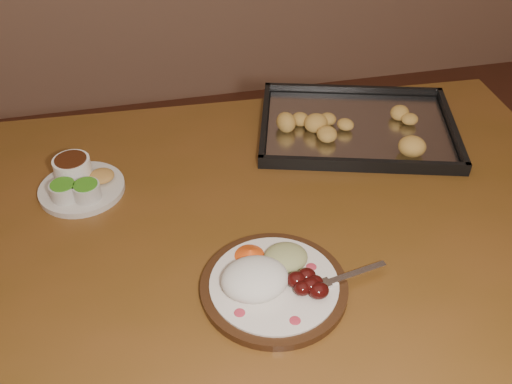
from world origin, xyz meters
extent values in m
cube|color=brown|center=(-0.06, 0.20, 0.73)|extent=(1.54, 0.97, 0.04)
cylinder|color=#472F15|center=(0.64, 0.55, 0.35)|extent=(0.07, 0.07, 0.71)
cylinder|color=#321C0E|center=(-0.03, 0.00, 0.76)|extent=(0.25, 0.25, 0.02)
cylinder|color=white|center=(-0.03, 0.00, 0.77)|extent=(0.22, 0.22, 0.01)
ellipsoid|color=#C12E42|center=(-0.10, -0.05, 0.77)|extent=(0.02, 0.02, 0.00)
ellipsoid|color=#C12E42|center=(-0.01, -0.08, 0.77)|extent=(0.02, 0.02, 0.00)
ellipsoid|color=#C12E42|center=(0.05, 0.02, 0.77)|extent=(0.02, 0.02, 0.00)
ellipsoid|color=#C12E42|center=(-0.10, 0.04, 0.77)|extent=(0.02, 0.02, 0.00)
ellipsoid|color=silver|center=(-0.06, 0.01, 0.78)|extent=(0.14, 0.12, 0.05)
ellipsoid|color=#4A0B0A|center=(0.01, -0.03, 0.78)|extent=(0.03, 0.03, 0.02)
ellipsoid|color=#4A0B0A|center=(0.04, -0.02, 0.78)|extent=(0.03, 0.03, 0.02)
ellipsoid|color=#4A0B0A|center=(0.03, -0.01, 0.78)|extent=(0.03, 0.03, 0.02)
ellipsoid|color=#4A0B0A|center=(0.04, -0.04, 0.78)|extent=(0.03, 0.03, 0.02)
ellipsoid|color=#4A0B0A|center=(0.01, -0.01, 0.78)|extent=(0.03, 0.03, 0.02)
ellipsoid|color=#4A0B0A|center=(0.03, -0.03, 0.78)|extent=(0.03, 0.03, 0.02)
ellipsoid|color=tan|center=(0.01, 0.05, 0.78)|extent=(0.09, 0.09, 0.03)
cone|color=#F55116|center=(-0.05, 0.07, 0.78)|extent=(0.07, 0.07, 0.02)
cube|color=silver|center=(0.11, -0.01, 0.77)|extent=(0.12, 0.03, 0.00)
cube|color=silver|center=(0.05, -0.02, 0.77)|extent=(0.04, 0.03, 0.00)
cylinder|color=silver|center=(0.03, -0.03, 0.77)|extent=(0.03, 0.01, 0.00)
cylinder|color=silver|center=(0.03, -0.03, 0.77)|extent=(0.03, 0.01, 0.00)
cylinder|color=silver|center=(0.03, -0.02, 0.77)|extent=(0.03, 0.01, 0.00)
cylinder|color=silver|center=(0.03, -0.02, 0.77)|extent=(0.03, 0.01, 0.00)
cylinder|color=beige|center=(-0.35, 0.35, 0.76)|extent=(0.18, 0.18, 0.01)
cylinder|color=beige|center=(-0.38, 0.32, 0.78)|extent=(0.06, 0.06, 0.03)
cylinder|color=#3B8F1C|center=(-0.38, 0.32, 0.80)|extent=(0.05, 0.05, 0.00)
cylinder|color=beige|center=(-0.34, 0.31, 0.78)|extent=(0.06, 0.06, 0.03)
cylinder|color=#3B8F1C|center=(-0.34, 0.31, 0.80)|extent=(0.05, 0.05, 0.00)
cylinder|color=white|center=(-0.37, 0.39, 0.79)|extent=(0.08, 0.08, 0.04)
cylinder|color=#39180A|center=(-0.37, 0.39, 0.81)|extent=(0.07, 0.07, 0.00)
ellipsoid|color=#C78746|center=(-0.31, 0.37, 0.77)|extent=(0.05, 0.05, 0.02)
cube|color=black|center=(0.29, 0.44, 0.75)|extent=(0.53, 0.45, 0.01)
cube|color=black|center=(0.34, 0.60, 0.77)|extent=(0.44, 0.14, 0.02)
cube|color=black|center=(0.25, 0.29, 0.77)|extent=(0.44, 0.14, 0.02)
cube|color=black|center=(0.50, 0.38, 0.77)|extent=(0.11, 0.33, 0.02)
cube|color=black|center=(0.08, 0.51, 0.77)|extent=(0.11, 0.33, 0.02)
cube|color=silver|center=(0.29, 0.44, 0.76)|extent=(0.49, 0.41, 0.00)
ellipsoid|color=gold|center=(0.35, 0.43, 0.78)|extent=(0.05, 0.05, 0.04)
ellipsoid|color=gold|center=(0.40, 0.46, 0.78)|extent=(0.07, 0.07, 0.04)
ellipsoid|color=gold|center=(0.34, 0.53, 0.78)|extent=(0.06, 0.06, 0.04)
ellipsoid|color=gold|center=(0.26, 0.51, 0.78)|extent=(0.06, 0.06, 0.04)
ellipsoid|color=gold|center=(0.23, 0.52, 0.78)|extent=(0.07, 0.07, 0.04)
ellipsoid|color=gold|center=(0.24, 0.46, 0.78)|extent=(0.05, 0.05, 0.04)
ellipsoid|color=gold|center=(0.19, 0.43, 0.78)|extent=(0.07, 0.07, 0.04)
ellipsoid|color=gold|center=(0.24, 0.36, 0.78)|extent=(0.06, 0.06, 0.04)
ellipsoid|color=gold|center=(0.32, 0.38, 0.78)|extent=(0.06, 0.06, 0.04)
ellipsoid|color=gold|center=(0.35, 0.37, 0.78)|extent=(0.07, 0.07, 0.04)
camera|label=1|loc=(-0.20, -0.63, 1.50)|focal=40.00mm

